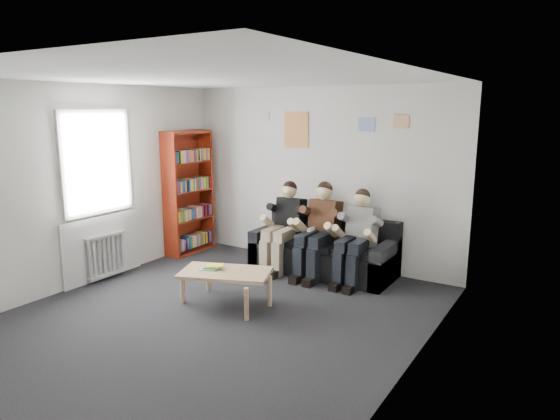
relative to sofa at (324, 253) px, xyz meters
name	(u,v)px	position (x,y,z in m)	size (l,w,h in m)	color
room_shell	(215,203)	(-0.31, -2.10, 1.06)	(5.00, 5.00, 5.00)	black
sofa	(324,253)	(0.00, 0.00, 0.00)	(2.09, 0.85, 0.81)	black
bookshelf	(189,192)	(-2.38, -0.25, 0.72)	(0.30, 0.91, 2.02)	maroon
coffee_table	(226,275)	(-0.45, -1.77, 0.09)	(1.08, 0.59, 0.43)	tan
game_cases	(212,267)	(-0.64, -1.79, 0.16)	(0.24, 0.21, 0.05)	silver
person_left	(283,227)	(-0.58, -0.20, 0.36)	(0.41, 0.88, 1.31)	black
person_middle	(318,231)	(0.00, -0.20, 0.37)	(0.43, 0.92, 1.35)	#542A1C
person_right	(356,238)	(0.58, -0.20, 0.35)	(0.40, 0.86, 1.30)	white
radiator	(107,255)	(-2.46, -1.90, 0.06)	(0.10, 0.64, 0.60)	silver
window	(100,207)	(-2.53, -1.90, 0.74)	(0.05, 1.30, 2.36)	white
poster_large	(296,130)	(-0.71, 0.38, 1.76)	(0.42, 0.01, 0.55)	gold
poster_blue	(367,124)	(0.44, 0.38, 1.86)	(0.25, 0.01, 0.20)	blue
poster_pink	(401,121)	(0.94, 0.38, 1.91)	(0.22, 0.01, 0.18)	#C13C8D
poster_sign	(264,116)	(-1.31, 0.38, 1.96)	(0.20, 0.01, 0.14)	silver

